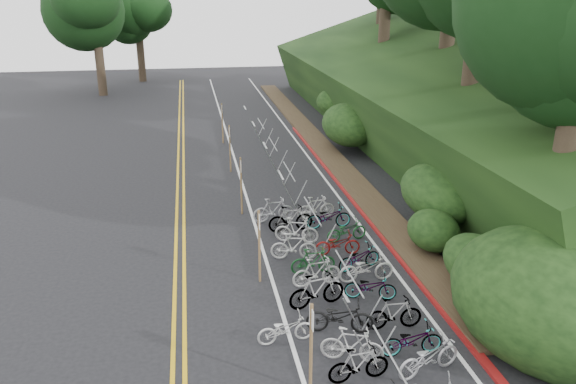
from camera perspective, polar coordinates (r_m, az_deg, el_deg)
name	(u,v)px	position (r m, az deg, el deg)	size (l,w,h in m)	color
ground	(262,382)	(14.44, -2.67, -18.69)	(120.00, 120.00, 0.00)	black
road_markings	(245,222)	(23.22, -4.39, -3.02)	(7.47, 80.00, 0.01)	gold
red_curb	(351,197)	(25.86, 6.40, -0.54)	(0.25, 28.00, 0.10)	maroon
embankment	(439,108)	(34.08, 15.13, 8.26)	(14.30, 48.14, 9.11)	black
bike_rack_front	(396,376)	(13.45, 10.88, -17.87)	(1.12, 3.23, 1.12)	#9FA1A4
bike_racks_rest	(289,177)	(25.92, 0.11, 1.51)	(1.14, 23.00, 1.17)	#9FA1A4
signpost_near	(311,343)	(13.35, 2.36, -15.03)	(0.08, 0.40, 2.37)	brown
signposts_rest	(235,162)	(26.41, -5.42, 3.08)	(0.08, 18.40, 2.50)	brown
bike_front	(285,329)	(15.52, -0.26, -13.73)	(1.57, 0.55, 0.82)	beige
bike_valet	(345,282)	(17.66, 5.84, -9.12)	(3.18, 14.77, 1.09)	beige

